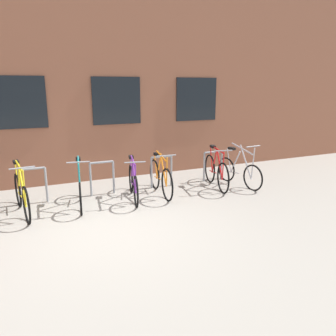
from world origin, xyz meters
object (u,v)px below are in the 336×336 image
at_px(bicycle_teal, 80,189).
at_px(bicycle_yellow, 22,195).
at_px(bicycle_red, 216,171).
at_px(bicycle_purple, 133,183).
at_px(bicycle_orange, 161,178).
at_px(bicycle_silver, 239,171).

xyz_separation_m(bicycle_teal, bicycle_yellow, (-1.13, 0.01, 0.02)).
xyz_separation_m(bicycle_teal, bicycle_red, (3.36, -0.00, 0.02)).
relative_size(bicycle_teal, bicycle_purple, 0.96).
bearing_deg(bicycle_yellow, bicycle_purple, -0.66).
xyz_separation_m(bicycle_orange, bicycle_purple, (-0.70, -0.07, -0.02)).
relative_size(bicycle_yellow, bicycle_purple, 1.06).
bearing_deg(bicycle_orange, bicycle_yellow, -179.16).
bearing_deg(bicycle_silver, bicycle_teal, 178.35).
bearing_deg(bicycle_silver, bicycle_red, 169.57).
relative_size(bicycle_red, bicycle_orange, 0.99).
distance_m(bicycle_orange, bicycle_purple, 0.70).
distance_m(bicycle_teal, bicycle_purple, 1.17).
bearing_deg(bicycle_teal, bicycle_red, -0.02).
height_order(bicycle_teal, bicycle_orange, bicycle_teal).
distance_m(bicycle_red, bicycle_orange, 1.49).
relative_size(bicycle_orange, bicycle_purple, 1.01).
distance_m(bicycle_red, bicycle_silver, 0.63).
bearing_deg(bicycle_orange, bicycle_purple, -174.20).
distance_m(bicycle_yellow, bicycle_silver, 5.10).
xyz_separation_m(bicycle_yellow, bicycle_red, (4.48, -0.01, 0.00)).
bearing_deg(bicycle_red, bicycle_purple, -179.59).
bearing_deg(bicycle_purple, bicycle_orange, 5.80).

